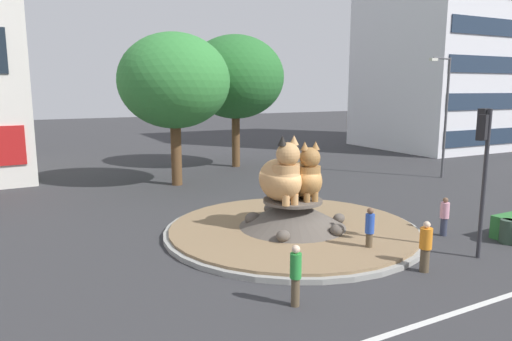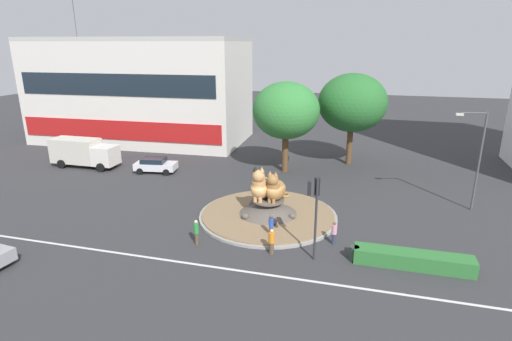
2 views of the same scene
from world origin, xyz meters
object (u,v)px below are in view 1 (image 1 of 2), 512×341
at_px(cat_statue_calico, 282,177).
at_px(streetlight_arm, 444,109).
at_px(pedestrian_blue_shirt, 370,230).
at_px(broadleaf_tree_behind_island, 174,81).
at_px(office_tower, 460,19).
at_px(pedestrian_pink_shirt, 444,216).
at_px(pedestrian_orange_shirt, 426,246).
at_px(second_tree_near_tower, 235,77).
at_px(litter_bin, 508,232).
at_px(traffic_light_mast, 483,150).
at_px(pedestrian_green_shirt, 296,274).
at_px(cat_statue_tabby, 306,177).

bearing_deg(cat_statue_calico, streetlight_arm, 111.52).
bearing_deg(cat_statue_calico, pedestrian_blue_shirt, 27.54).
bearing_deg(streetlight_arm, broadleaf_tree_behind_island, -33.19).
relative_size(office_tower, pedestrian_pink_shirt, 16.02).
height_order(pedestrian_orange_shirt, pedestrian_blue_shirt, pedestrian_blue_shirt).
height_order(second_tree_near_tower, litter_bin, second_tree_near_tower).
bearing_deg(traffic_light_mast, broadleaf_tree_behind_island, 6.05).
distance_m(pedestrian_green_shirt, litter_bin, 9.82).
xyz_separation_m(pedestrian_orange_shirt, pedestrian_pink_shirt, (3.56, 2.28, -0.05)).
xyz_separation_m(traffic_light_mast, streetlight_arm, (10.68, 10.61, 0.70)).
height_order(cat_statue_calico, pedestrian_green_shirt, cat_statue_calico).
bearing_deg(streetlight_arm, pedestrian_orange_shirt, 26.89).
bearing_deg(broadleaf_tree_behind_island, traffic_light_mast, -73.34).
height_order(cat_statue_calico, pedestrian_pink_shirt, cat_statue_calico).
height_order(pedestrian_pink_shirt, litter_bin, pedestrian_pink_shirt).
bearing_deg(office_tower, traffic_light_mast, -138.11).
xyz_separation_m(office_tower, pedestrian_green_shirt, (-33.34, -22.53, -11.42)).
height_order(traffic_light_mast, pedestrian_blue_shirt, traffic_light_mast).
bearing_deg(litter_bin, traffic_light_mast, -170.11).
bearing_deg(pedestrian_pink_shirt, broadleaf_tree_behind_island, 122.35).
bearing_deg(pedestrian_blue_shirt, pedestrian_pink_shirt, 106.22).
distance_m(traffic_light_mast, pedestrian_pink_shirt, 3.80).
height_order(streetlight_arm, pedestrian_green_shirt, streetlight_arm).
height_order(broadleaf_tree_behind_island, streetlight_arm, broadleaf_tree_behind_island).
xyz_separation_m(cat_statue_calico, litter_bin, (6.97, -4.82, -1.90)).
bearing_deg(pedestrian_blue_shirt, broadleaf_tree_behind_island, -159.84).
xyz_separation_m(second_tree_near_tower, pedestrian_orange_shirt, (-3.57, -21.08, -5.64)).
bearing_deg(office_tower, pedestrian_green_shirt, -144.83).
relative_size(cat_statue_tabby, second_tree_near_tower, 0.26).
height_order(pedestrian_orange_shirt, pedestrian_pink_shirt, pedestrian_orange_shirt).
xyz_separation_m(office_tower, streetlight_arm, (-15.27, -11.77, -7.91)).
distance_m(cat_statue_calico, pedestrian_blue_shirt, 3.93).
distance_m(office_tower, pedestrian_orange_shirt, 38.02).
distance_m(second_tree_near_tower, pedestrian_blue_shirt, 20.28).
bearing_deg(pedestrian_green_shirt, second_tree_near_tower, -72.30).
bearing_deg(office_tower, pedestrian_blue_shirt, -143.65).
xyz_separation_m(cat_statue_calico, second_tree_near_tower, (5.64, 15.76, 4.15)).
distance_m(cat_statue_tabby, pedestrian_blue_shirt, 3.58).
bearing_deg(pedestrian_green_shirt, broadleaf_tree_behind_island, -58.69).
relative_size(second_tree_near_tower, pedestrian_blue_shirt, 5.64).
xyz_separation_m(traffic_light_mast, pedestrian_orange_shirt, (-2.50, -0.09, -2.85)).
xyz_separation_m(cat_statue_calico, broadleaf_tree_behind_island, (-0.41, 11.39, 3.78)).
distance_m(second_tree_near_tower, litter_bin, 21.49).
bearing_deg(cat_statue_tabby, pedestrian_orange_shirt, 23.25).
distance_m(pedestrian_orange_shirt, pedestrian_pink_shirt, 4.23).
distance_m(cat_statue_tabby, pedestrian_green_shirt, 6.79).
bearing_deg(cat_statue_tabby, pedestrian_pink_shirt, 69.23).
bearing_deg(traffic_light_mast, cat_statue_tabby, 22.89).
bearing_deg(second_tree_near_tower, cat_statue_calico, -109.70).
bearing_deg(pedestrian_blue_shirt, streetlight_arm, 134.89).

